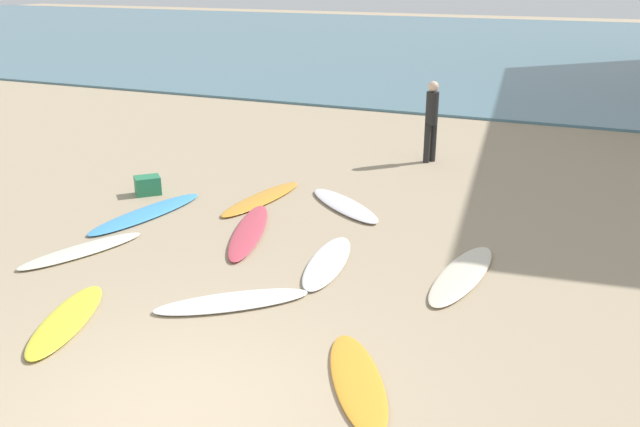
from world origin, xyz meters
The scene contains 14 objects.
ground_plane centered at (0.00, 0.00, 0.00)m, with size 120.00×120.00×0.00m, color tan.
ocean_water centered at (0.00, 35.05, 0.04)m, with size 120.00×40.00×0.08m, color slate.
surfboard_0 centered at (-0.64, 2.31, 0.04)m, with size 0.54×2.07×0.08m, color white.
surfboard_1 centered at (1.51, 1.26, 0.03)m, with size 0.53×1.91×0.07m, color orange.
surfboard_2 centered at (-1.64, 4.62, 0.04)m, with size 0.48×2.55×0.09m, color #D14354.
surfboard_3 centered at (2.00, 4.34, 0.04)m, with size 0.57×2.30×0.07m, color beige.
surfboard_4 centered at (-3.77, 4.68, 0.04)m, with size 0.57×2.60×0.07m, color #4499E3.
surfboard_5 centered at (0.04, 3.98, 0.04)m, with size 0.54×2.03×0.07m, color white.
surfboard_6 centered at (-2.32, 1.07, 0.04)m, with size 0.55×1.91×0.08m, color yellow.
surfboard_7 centered at (-3.68, 2.89, 0.04)m, with size 0.49×2.05×0.08m, color silver.
surfboard_8 centered at (-0.63, 6.46, 0.04)m, with size 0.57×2.17×0.09m, color white.
surfboard_9 centered at (-2.24, 6.22, 0.04)m, with size 0.52×2.40×0.08m, color gold.
beachgoer_near centered at (0.05, 10.13, 1.04)m, with size 0.39×0.39×1.84m.
beach_cooler centered at (-4.48, 5.69, 0.18)m, with size 0.48×0.37×0.36m, color #287F51.
Camera 1 is at (3.52, -4.55, 4.22)m, focal length 37.67 mm.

